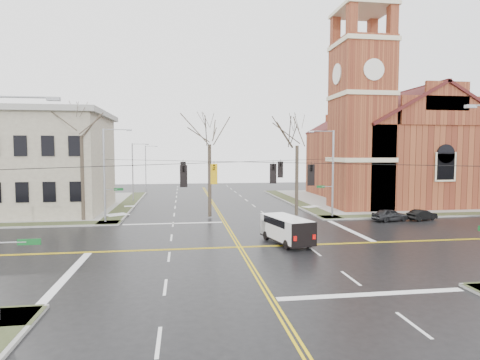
{
  "coord_description": "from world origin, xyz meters",
  "views": [
    {
      "loc": [
        -4.09,
        -28.41,
        6.9
      ],
      "look_at": [
        0.9,
        6.0,
        4.47
      ],
      "focal_mm": 30.0,
      "sensor_mm": 36.0,
      "label": 1
    }
  ],
  "objects": [
    {
      "name": "signal_pole_nw",
      "position": [
        -11.32,
        11.5,
        4.95
      ],
      "size": [
        2.75,
        0.22,
        9.0
      ],
      "color": "gray",
      "rests_on": "ground"
    },
    {
      "name": "road_markings",
      "position": [
        0.0,
        0.0,
        0.01
      ],
      "size": [
        100.0,
        100.0,
        0.01
      ],
      "color": "gold",
      "rests_on": "ground"
    },
    {
      "name": "streetlight_north_b",
      "position": [
        -10.65,
        48.0,
        4.47
      ],
      "size": [
        2.3,
        0.2,
        8.0
      ],
      "color": "gray",
      "rests_on": "ground"
    },
    {
      "name": "civic_building_a",
      "position": [
        -22.0,
        20.0,
        5.5
      ],
      "size": [
        18.0,
        14.0,
        11.0
      ],
      "primitive_type": "cube",
      "color": "gray",
      "rests_on": "ground"
    },
    {
      "name": "cargo_van",
      "position": [
        3.63,
        0.84,
        1.18
      ],
      "size": [
        3.19,
        5.56,
        1.99
      ],
      "rotation": [
        0.0,
        0.0,
        0.23
      ],
      "color": "white",
      "rests_on": "ground"
    },
    {
      "name": "church",
      "position": [
        24.76,
        24.78,
        8.43
      ],
      "size": [
        24.28,
        27.48,
        27.5
      ],
      "color": "maroon",
      "rests_on": "ground"
    },
    {
      "name": "tree_nw_near",
      "position": [
        -1.25,
        13.32,
        8.2
      ],
      "size": [
        4.0,
        4.0,
        11.32
      ],
      "color": "#332B20",
      "rests_on": "ground"
    },
    {
      "name": "streetlight_north_a",
      "position": [
        -10.65,
        28.0,
        4.47
      ],
      "size": [
        2.3,
        0.2,
        8.0
      ],
      "color": "gray",
      "rests_on": "ground"
    },
    {
      "name": "ground",
      "position": [
        0.0,
        0.0,
        0.0
      ],
      "size": [
        120.0,
        120.0,
        0.0
      ],
      "primitive_type": "plane",
      "color": "black",
      "rests_on": "ground"
    },
    {
      "name": "span_wires",
      "position": [
        0.0,
        0.0,
        6.2
      ],
      "size": [
        23.02,
        23.02,
        0.03
      ],
      "color": "black",
      "rests_on": "ground"
    },
    {
      "name": "tree_ne",
      "position": [
        7.97,
        12.74,
        8.08
      ],
      "size": [
        4.0,
        4.0,
        11.15
      ],
      "color": "#332B20",
      "rests_on": "ground"
    },
    {
      "name": "parked_car_b",
      "position": [
        19.96,
        8.75,
        0.54
      ],
      "size": [
        3.49,
        2.1,
        1.09
      ],
      "primitive_type": "imported",
      "rotation": [
        0.0,
        0.0,
        1.88
      ],
      "color": "black",
      "rests_on": "ground"
    },
    {
      "name": "signal_pole_ne",
      "position": [
        11.32,
        11.5,
        4.95
      ],
      "size": [
        2.75,
        0.22,
        9.0
      ],
      "color": "gray",
      "rests_on": "ground"
    },
    {
      "name": "parked_car_a",
      "position": [
        16.45,
        8.72,
        0.63
      ],
      "size": [
        3.9,
        2.16,
        1.26
      ],
      "primitive_type": "imported",
      "rotation": [
        0.0,
        0.0,
        1.76
      ],
      "color": "black",
      "rests_on": "ground"
    },
    {
      "name": "tree_nw_far",
      "position": [
        -13.88,
        13.02,
        9.05
      ],
      "size": [
        4.0,
        4.0,
        12.53
      ],
      "color": "#332B20",
      "rests_on": "ground"
    },
    {
      "name": "sidewalks",
      "position": [
        0.0,
        0.0,
        0.08
      ],
      "size": [
        80.0,
        80.0,
        0.17
      ],
      "color": "gray",
      "rests_on": "ground"
    },
    {
      "name": "traffic_signals",
      "position": [
        -0.0,
        -0.67,
        5.45
      ],
      "size": [
        8.21,
        8.26,
        1.3
      ],
      "color": "black",
      "rests_on": "ground"
    }
  ]
}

